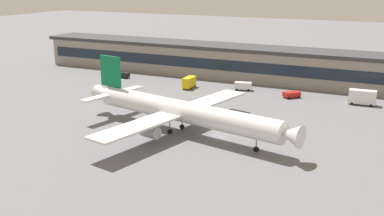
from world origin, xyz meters
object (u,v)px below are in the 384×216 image
Objects in this scene: catering_truck at (362,97)px; stair_truck at (189,82)px; belt_loader at (121,74)px; airliner at (181,111)px; pushback_tractor at (292,94)px; crew_van at (243,86)px.

catering_truck is 51.97m from stair_truck.
catering_truck is at bearing -0.83° from belt_loader.
airliner is 9.32× the size of stair_truck.
pushback_tractor is 61.10m from belt_loader.
stair_truck is (28.49, -4.09, 0.83)m from belt_loader.
crew_van is (-1.35, 45.10, -3.68)m from airliner.
airliner reaches higher than belt_loader.
airliner reaches higher than stair_truck.
airliner is at bearing -128.29° from catering_truck.
crew_van is at bearing 0.86° from belt_loader.
belt_loader reaches higher than pushback_tractor.
airliner reaches higher than pushback_tractor.
stair_truck reaches higher than crew_van.
stair_truck is at bearing -176.11° from pushback_tractor.
airliner is 44.18m from stair_truck.
belt_loader is at bearing 179.17° from catering_truck.
pushback_tractor is at bearing -177.92° from catering_truck.
catering_truck reaches higher than belt_loader.
stair_truck reaches higher than pushback_tractor.
stair_truck is (-17.74, 40.33, -3.16)m from airliner.
belt_loader is (-46.23, 44.42, -3.99)m from airliner.
stair_truck is (-32.58, -2.21, 0.93)m from pushback_tractor.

